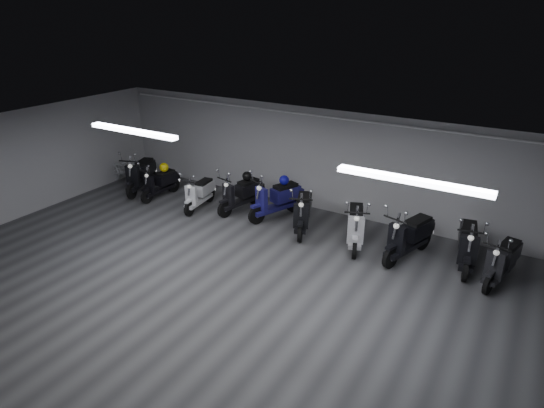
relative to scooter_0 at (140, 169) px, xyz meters
The scene contains 20 objects.
floor 6.64m from the scooter_0, 31.60° to the right, with size 14.00×10.00×0.01m, color #39393C.
ceiling 6.93m from the scooter_0, 31.60° to the right, with size 14.00×10.00×0.01m, color gray.
back_wall 5.87m from the scooter_0, 15.38° to the left, with size 14.00×0.01×2.80m, color #A3A3A5.
fluor_strip_left 4.13m from the scooter_0, 43.15° to the right, with size 2.40×0.18×0.08m, color white.
fluor_strip_right 9.19m from the scooter_0, 15.91° to the right, with size 2.40×0.18×0.08m, color white.
conduit 6.12m from the scooter_0, 14.57° to the left, with size 0.05×0.05×13.60m, color white.
scooter_0 is the anchor object (origin of this frame).
scooter_1 0.88m from the scooter_0, ahead, with size 0.53×1.59×1.19m, color black, non-canonical shape.
scooter_2 2.39m from the scooter_0, ahead, with size 0.53×1.60×1.19m, color silver, non-canonical shape.
scooter_3 3.48m from the scooter_0, ahead, with size 0.59×1.78×1.32m, color black, non-canonical shape.
scooter_4 4.53m from the scooter_0, ahead, with size 0.63×1.90×1.41m, color navy, non-canonical shape.
scooter_5 5.48m from the scooter_0, ahead, with size 0.60×1.81×1.35m, color black, non-canonical shape.
scooter_6 6.89m from the scooter_0, ahead, with size 0.61×1.83×1.36m, color #BCBBC0, non-canonical shape.
scooter_7 8.13m from the scooter_0, ahead, with size 0.63×1.90×1.42m, color black, non-canonical shape.
scooter_8 9.31m from the scooter_0, ahead, with size 0.62×1.85×1.38m, color black, non-canonical shape.
scooter_9 10.02m from the scooter_0, ahead, with size 0.58×1.73×1.29m, color black, non-canonical shape.
bicycle 0.90m from the scooter_0, behind, with size 0.59×1.67×1.08m, color silver.
helmet_0 4.67m from the scooter_0, ahead, with size 0.26×0.26×0.26m, color #0F0C8E.
helmet_1 0.90m from the scooter_0, ahead, with size 0.27×0.27×0.27m, color yellow.
helmet_2 3.57m from the scooter_0, ahead, with size 0.26×0.26×0.26m, color black.
Camera 1 is at (4.59, -5.85, 5.21)m, focal length 30.60 mm.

